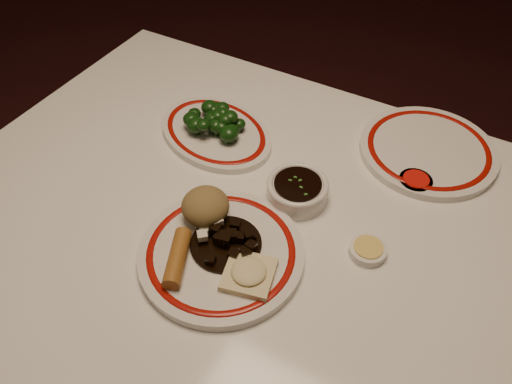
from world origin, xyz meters
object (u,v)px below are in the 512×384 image
object	(u,v)px
main_plate	(221,253)
spring_roll	(177,258)
broccoli_pile	(216,120)
broccoli_plate	(216,132)
soy_bowl	(297,191)
fried_wonton	(249,273)
dining_table	(252,250)
rice_mound	(205,206)
stirfry_heap	(228,241)

from	to	relation	value
main_plate	spring_roll	bearing A→B (deg)	-130.69
spring_roll	broccoli_pile	distance (m)	0.35
main_plate	broccoli_plate	distance (m)	0.32
broccoli_pile	soy_bowl	bearing A→B (deg)	-20.23
main_plate	fried_wonton	xyz separation A→B (m)	(0.07, -0.02, 0.02)
dining_table	broccoli_plate	distance (m)	0.27
dining_table	broccoli_pile	size ratio (longest dim) A/B	8.83
dining_table	broccoli_pile	xyz separation A→B (m)	(-0.18, 0.17, 0.13)
rice_mound	soy_bowl	bearing A→B (deg)	49.84
main_plate	stirfry_heap	bearing A→B (deg)	79.20
main_plate	rice_mound	bearing A→B (deg)	140.98
rice_mound	fried_wonton	distance (m)	0.15
dining_table	rice_mound	bearing A→B (deg)	-142.96
spring_roll	soy_bowl	bearing A→B (deg)	43.35
spring_roll	broccoli_pile	world-z (taller)	broccoli_pile
main_plate	soy_bowl	size ratio (longest dim) A/B	3.24
main_plate	soy_bowl	world-z (taller)	soy_bowl
spring_roll	stirfry_heap	xyz separation A→B (m)	(0.05, 0.07, -0.01)
spring_roll	fried_wonton	size ratio (longest dim) A/B	1.12
stirfry_heap	broccoli_plate	size ratio (longest dim) A/B	0.38
main_plate	soy_bowl	xyz separation A→B (m)	(0.05, 0.18, 0.01)
spring_roll	fried_wonton	xyz separation A→B (m)	(0.11, 0.03, -0.00)
rice_mound	fried_wonton	xyz separation A→B (m)	(0.13, -0.07, -0.02)
dining_table	broccoli_plate	bearing A→B (deg)	137.62
rice_mound	stirfry_heap	size ratio (longest dim) A/B	0.69
spring_roll	broccoli_pile	size ratio (longest dim) A/B	0.78
stirfry_heap	soy_bowl	size ratio (longest dim) A/B	1.09
spring_roll	soy_bowl	xyz separation A→B (m)	(0.10, 0.24, -0.01)
rice_mound	soy_bowl	size ratio (longest dim) A/B	0.75
dining_table	broccoli_pile	world-z (taller)	broccoli_pile
stirfry_heap	broccoli_plate	world-z (taller)	stirfry_heap
dining_table	broccoli_plate	xyz separation A→B (m)	(-0.18, 0.17, 0.10)
dining_table	rice_mound	world-z (taller)	rice_mound
soy_bowl	main_plate	bearing A→B (deg)	-105.94
broccoli_plate	soy_bowl	bearing A→B (deg)	-19.29
main_plate	rice_mound	xyz separation A→B (m)	(-0.06, 0.05, 0.04)
stirfry_heap	soy_bowl	distance (m)	0.17
fried_wonton	broccoli_pile	distance (m)	0.38
dining_table	broccoli_plate	world-z (taller)	broccoli_plate
rice_mound	broccoli_pile	world-z (taller)	rice_mound
spring_roll	broccoli_plate	world-z (taller)	spring_roll
main_plate	soy_bowl	distance (m)	0.19
spring_roll	fried_wonton	world-z (taller)	spring_roll
rice_mound	soy_bowl	xyz separation A→B (m)	(0.11, 0.13, -0.03)
stirfry_heap	fried_wonton	bearing A→B (deg)	-32.57
spring_roll	soy_bowl	distance (m)	0.26
broccoli_plate	broccoli_pile	distance (m)	0.03
soy_bowl	dining_table	bearing A→B (deg)	-119.65
soy_bowl	spring_roll	bearing A→B (deg)	-112.74
dining_table	fried_wonton	bearing A→B (deg)	-62.49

